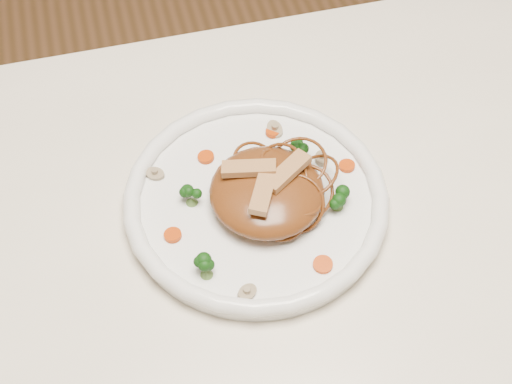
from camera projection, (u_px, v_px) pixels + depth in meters
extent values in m
cube|color=white|center=(289.00, 273.00, 0.84)|extent=(1.20, 0.80, 0.04)
cylinder|color=brown|center=(506.00, 163.00, 1.42)|extent=(0.06, 0.06, 0.71)
cylinder|color=white|center=(256.00, 203.00, 0.86)|extent=(0.33, 0.33, 0.02)
ellipsoid|color=brown|center=(267.00, 192.00, 0.84)|extent=(0.15, 0.15, 0.04)
cube|color=tan|center=(287.00, 171.00, 0.82)|extent=(0.06, 0.05, 0.01)
cube|color=tan|center=(249.00, 168.00, 0.83)|extent=(0.06, 0.03, 0.01)
cube|color=tan|center=(263.00, 191.00, 0.81)|extent=(0.05, 0.06, 0.01)
cylinder|color=#BE3A06|center=(273.00, 132.00, 0.92)|extent=(0.02, 0.02, 0.00)
cylinder|color=#BE3A06|center=(173.00, 235.00, 0.83)|extent=(0.02, 0.02, 0.00)
cylinder|color=#BE3A06|center=(347.00, 166.00, 0.88)|extent=(0.02, 0.02, 0.00)
cylinder|color=#BE3A06|center=(206.00, 157.00, 0.89)|extent=(0.02, 0.02, 0.00)
cylinder|color=#BE3A06|center=(323.00, 265.00, 0.80)|extent=(0.03, 0.03, 0.00)
cylinder|color=tan|center=(247.00, 293.00, 0.78)|extent=(0.03, 0.03, 0.01)
cylinder|color=tan|center=(321.00, 158.00, 0.89)|extent=(0.03, 0.03, 0.01)
cylinder|color=tan|center=(155.00, 174.00, 0.88)|extent=(0.03, 0.03, 0.01)
cylinder|color=tan|center=(275.00, 129.00, 0.92)|extent=(0.03, 0.03, 0.01)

